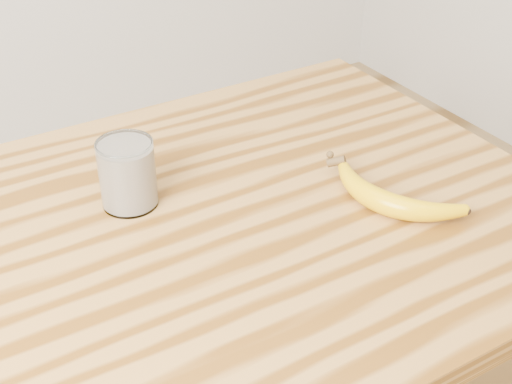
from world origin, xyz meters
TOP-DOWN VIEW (x-y plane):
  - table at (0.00, 0.00)m, footprint 1.20×0.80m
  - smoothie_glass at (-0.02, 0.11)m, footprint 0.09×0.09m
  - banana at (0.30, -0.12)m, footprint 0.22×0.32m

SIDE VIEW (x-z plane):
  - table at x=0.00m, z-range 0.32..1.22m
  - banana at x=0.30m, z-range 0.90..0.94m
  - smoothie_glass at x=-0.02m, z-range 0.90..1.01m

